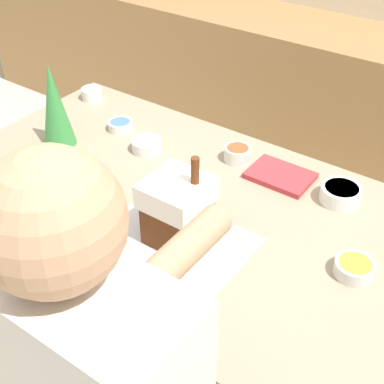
{
  "coord_description": "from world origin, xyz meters",
  "views": [
    {
      "loc": [
        0.86,
        -1.12,
        2.01
      ],
      "look_at": [
        0.06,
        0.0,
        0.99
      ],
      "focal_mm": 50.0,
      "sensor_mm": 36.0,
      "label": 1
    }
  ],
  "objects_px": {
    "gingerbread_house": "(177,209)",
    "candy_bowl_center_rear": "(147,145)",
    "candy_bowl_near_tray_right": "(92,93)",
    "baking_tray": "(178,238)",
    "candy_bowl_near_tray_left": "(341,193)",
    "candy_bowl_far_right": "(237,153)",
    "candy_bowl_far_left": "(354,268)",
    "candy_bowl_behind_tray": "(120,125)",
    "cookbook": "(280,176)",
    "decorative_tree": "(54,105)"
  },
  "relations": [
    {
      "from": "candy_bowl_far_right",
      "to": "candy_bowl_near_tray_right",
      "type": "xyz_separation_m",
      "value": [
        -0.78,
        0.05,
        -0.0
      ]
    },
    {
      "from": "candy_bowl_center_rear",
      "to": "candy_bowl_near_tray_right",
      "type": "xyz_separation_m",
      "value": [
        -0.47,
        0.19,
        0.0
      ]
    },
    {
      "from": "baking_tray",
      "to": "gingerbread_house",
      "type": "xyz_separation_m",
      "value": [
        0.0,
        0.0,
        0.11
      ]
    },
    {
      "from": "baking_tray",
      "to": "candy_bowl_near_tray_left",
      "type": "relative_size",
      "value": 3.25
    },
    {
      "from": "candy_bowl_behind_tray",
      "to": "cookbook",
      "type": "xyz_separation_m",
      "value": [
        0.68,
        0.07,
        -0.01
      ]
    },
    {
      "from": "decorative_tree",
      "to": "candy_bowl_behind_tray",
      "type": "bearing_deg",
      "value": 60.89
    },
    {
      "from": "baking_tray",
      "to": "cookbook",
      "type": "height_order",
      "value": "cookbook"
    },
    {
      "from": "candy_bowl_behind_tray",
      "to": "candy_bowl_far_right",
      "type": "height_order",
      "value": "candy_bowl_far_right"
    },
    {
      "from": "gingerbread_house",
      "to": "candy_bowl_far_left",
      "type": "height_order",
      "value": "gingerbread_house"
    },
    {
      "from": "candy_bowl_far_left",
      "to": "candy_bowl_center_rear",
      "type": "bearing_deg",
      "value": 169.41
    },
    {
      "from": "decorative_tree",
      "to": "candy_bowl_far_left",
      "type": "height_order",
      "value": "decorative_tree"
    },
    {
      "from": "candy_bowl_far_right",
      "to": "candy_bowl_near_tray_right",
      "type": "distance_m",
      "value": 0.79
    },
    {
      "from": "gingerbread_house",
      "to": "cookbook",
      "type": "height_order",
      "value": "gingerbread_house"
    },
    {
      "from": "baking_tray",
      "to": "candy_bowl_center_rear",
      "type": "xyz_separation_m",
      "value": [
        -0.4,
        0.34,
        0.02
      ]
    },
    {
      "from": "baking_tray",
      "to": "cookbook",
      "type": "relative_size",
      "value": 2.01
    },
    {
      "from": "baking_tray",
      "to": "candy_bowl_far_right",
      "type": "distance_m",
      "value": 0.49
    },
    {
      "from": "baking_tray",
      "to": "decorative_tree",
      "type": "relative_size",
      "value": 1.35
    },
    {
      "from": "baking_tray",
      "to": "decorative_tree",
      "type": "distance_m",
      "value": 0.75
    },
    {
      "from": "gingerbread_house",
      "to": "candy_bowl_near_tray_right",
      "type": "relative_size",
      "value": 3.18
    },
    {
      "from": "candy_bowl_behind_tray",
      "to": "cookbook",
      "type": "height_order",
      "value": "candy_bowl_behind_tray"
    },
    {
      "from": "candy_bowl_near_tray_right",
      "to": "gingerbread_house",
      "type": "bearing_deg",
      "value": -31.29
    },
    {
      "from": "gingerbread_house",
      "to": "candy_bowl_far_left",
      "type": "relative_size",
      "value": 2.53
    },
    {
      "from": "candy_bowl_far_left",
      "to": "decorative_tree",
      "type": "bearing_deg",
      "value": 179.42
    },
    {
      "from": "candy_bowl_center_rear",
      "to": "decorative_tree",
      "type": "bearing_deg",
      "value": -153.28
    },
    {
      "from": "candy_bowl_near_tray_left",
      "to": "candy_bowl_near_tray_right",
      "type": "relative_size",
      "value": 1.49
    },
    {
      "from": "baking_tray",
      "to": "cookbook",
      "type": "bearing_deg",
      "value": 78.04
    },
    {
      "from": "decorative_tree",
      "to": "candy_bowl_far_right",
      "type": "distance_m",
      "value": 0.7
    },
    {
      "from": "gingerbread_house",
      "to": "candy_bowl_center_rear",
      "type": "distance_m",
      "value": 0.53
    },
    {
      "from": "cookbook",
      "to": "candy_bowl_behind_tray",
      "type": "bearing_deg",
      "value": -174.06
    },
    {
      "from": "candy_bowl_near_tray_right",
      "to": "candy_bowl_far_right",
      "type": "bearing_deg",
      "value": -3.58
    },
    {
      "from": "candy_bowl_near_tray_left",
      "to": "candy_bowl_far_right",
      "type": "xyz_separation_m",
      "value": [
        -0.41,
        0.01,
        -0.0
      ]
    },
    {
      "from": "candy_bowl_near_tray_right",
      "to": "candy_bowl_behind_tray",
      "type": "bearing_deg",
      "value": -24.73
    },
    {
      "from": "candy_bowl_behind_tray",
      "to": "candy_bowl_center_rear",
      "type": "relative_size",
      "value": 0.86
    },
    {
      "from": "candy_bowl_behind_tray",
      "to": "candy_bowl_far_left",
      "type": "bearing_deg",
      "value": -11.89
    },
    {
      "from": "candy_bowl_near_tray_left",
      "to": "candy_bowl_far_right",
      "type": "relative_size",
      "value": 1.38
    },
    {
      "from": "candy_bowl_far_right",
      "to": "candy_bowl_near_tray_right",
      "type": "relative_size",
      "value": 1.08
    },
    {
      "from": "candy_bowl_behind_tray",
      "to": "candy_bowl_near_tray_left",
      "type": "xyz_separation_m",
      "value": [
        0.91,
        0.07,
        0.01
      ]
    },
    {
      "from": "baking_tray",
      "to": "candy_bowl_far_left",
      "type": "bearing_deg",
      "value": 19.3
    },
    {
      "from": "candy_bowl_near_tray_left",
      "to": "candy_bowl_near_tray_right",
      "type": "bearing_deg",
      "value": 177.06
    },
    {
      "from": "candy_bowl_behind_tray",
      "to": "candy_bowl_near_tray_right",
      "type": "xyz_separation_m",
      "value": [
        -0.28,
        0.13,
        0.01
      ]
    },
    {
      "from": "baking_tray",
      "to": "decorative_tree",
      "type": "xyz_separation_m",
      "value": [
        -0.7,
        0.18,
        0.16
      ]
    },
    {
      "from": "candy_bowl_near_tray_left",
      "to": "candy_bowl_near_tray_right",
      "type": "distance_m",
      "value": 1.19
    },
    {
      "from": "candy_bowl_near_tray_right",
      "to": "baking_tray",
      "type": "bearing_deg",
      "value": -31.31
    },
    {
      "from": "decorative_tree",
      "to": "candy_bowl_center_rear",
      "type": "distance_m",
      "value": 0.37
    },
    {
      "from": "gingerbread_house",
      "to": "candy_bowl_center_rear",
      "type": "xyz_separation_m",
      "value": [
        -0.4,
        0.34,
        -0.09
      ]
    },
    {
      "from": "candy_bowl_far_right",
      "to": "baking_tray",
      "type": "bearing_deg",
      "value": -80.0
    },
    {
      "from": "baking_tray",
      "to": "gingerbread_house",
      "type": "bearing_deg",
      "value": 33.26
    },
    {
      "from": "gingerbread_house",
      "to": "candy_bowl_behind_tray",
      "type": "relative_size",
      "value": 2.94
    },
    {
      "from": "candy_bowl_center_rear",
      "to": "candy_bowl_far_left",
      "type": "bearing_deg",
      "value": -10.59
    },
    {
      "from": "candy_bowl_behind_tray",
      "to": "candy_bowl_near_tray_left",
      "type": "distance_m",
      "value": 0.91
    }
  ]
}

